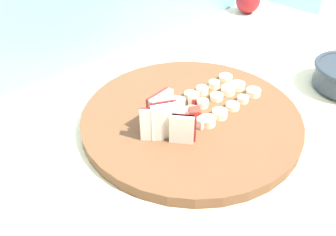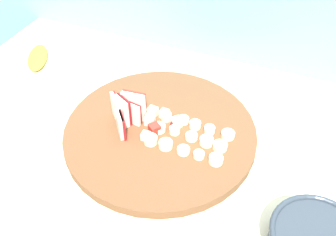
{
  "view_description": "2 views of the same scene",
  "coord_description": "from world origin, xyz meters",
  "px_view_note": "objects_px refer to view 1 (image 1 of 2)",
  "views": [
    {
      "loc": [
        -0.47,
        -0.31,
        1.33
      ],
      "look_at": [
        -0.11,
        0.06,
        0.94
      ],
      "focal_mm": 37.91,
      "sensor_mm": 36.0,
      "label": 1
    },
    {
      "loc": [
        0.16,
        -0.46,
        1.5
      ],
      "look_at": [
        -0.05,
        0.05,
        0.97
      ],
      "focal_mm": 39.09,
      "sensor_mm": 36.0,
      "label": 2
    }
  ],
  "objects_px": {
    "whole_apple": "(248,1)",
    "apple_dice_pile": "(185,109)",
    "cutting_board": "(191,118)",
    "banana_slice_rows": "(217,98)",
    "apple_wedge_fan": "(164,119)"
  },
  "relations": [
    {
      "from": "whole_apple",
      "to": "apple_dice_pile",
      "type": "bearing_deg",
      "value": -154.86
    },
    {
      "from": "cutting_board",
      "to": "whole_apple",
      "type": "bearing_deg",
      "value": 26.24
    },
    {
      "from": "banana_slice_rows",
      "to": "cutting_board",
      "type": "bearing_deg",
      "value": 175.2
    },
    {
      "from": "cutting_board",
      "to": "apple_wedge_fan",
      "type": "xyz_separation_m",
      "value": [
        -0.08,
        -0.01,
        0.04
      ]
    },
    {
      "from": "cutting_board",
      "to": "banana_slice_rows",
      "type": "bearing_deg",
      "value": -4.8
    },
    {
      "from": "apple_wedge_fan",
      "to": "banana_slice_rows",
      "type": "distance_m",
      "value": 0.15
    },
    {
      "from": "cutting_board",
      "to": "apple_dice_pile",
      "type": "bearing_deg",
      "value": 126.32
    },
    {
      "from": "apple_dice_pile",
      "to": "banana_slice_rows",
      "type": "distance_m",
      "value": 0.08
    },
    {
      "from": "whole_apple",
      "to": "apple_wedge_fan",
      "type": "bearing_deg",
      "value": -156.06
    },
    {
      "from": "apple_wedge_fan",
      "to": "whole_apple",
      "type": "relative_size",
      "value": 1.15
    },
    {
      "from": "apple_dice_pile",
      "to": "whole_apple",
      "type": "xyz_separation_m",
      "value": [
        0.56,
        0.26,
        0.01
      ]
    },
    {
      "from": "apple_dice_pile",
      "to": "banana_slice_rows",
      "type": "relative_size",
      "value": 0.55
    },
    {
      "from": "apple_dice_pile",
      "to": "whole_apple",
      "type": "height_order",
      "value": "whole_apple"
    },
    {
      "from": "cutting_board",
      "to": "apple_dice_pile",
      "type": "distance_m",
      "value": 0.02
    },
    {
      "from": "apple_wedge_fan",
      "to": "whole_apple",
      "type": "xyz_separation_m",
      "value": [
        0.63,
        0.28,
        -0.01
      ]
    }
  ]
}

